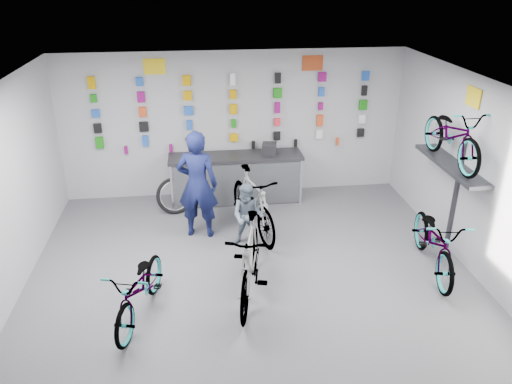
{
  "coord_description": "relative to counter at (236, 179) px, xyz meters",
  "views": [
    {
      "loc": [
        -0.74,
        -5.88,
        4.49
      ],
      "look_at": [
        0.15,
        1.4,
        1.15
      ],
      "focal_mm": 35.0,
      "sensor_mm": 36.0,
      "label": 1
    }
  ],
  "objects": [
    {
      "name": "floor",
      "position": [
        0.0,
        -3.54,
        -0.49
      ],
      "size": [
        8.0,
        8.0,
        0.0
      ],
      "primitive_type": "plane",
      "color": "#4F4F54",
      "rests_on": "ground"
    },
    {
      "name": "ceiling",
      "position": [
        0.0,
        -3.54,
        2.51
      ],
      "size": [
        8.0,
        8.0,
        0.0
      ],
      "primitive_type": "plane",
      "rotation": [
        3.14,
        0.0,
        0.0
      ],
      "color": "white",
      "rests_on": "wall_back"
    },
    {
      "name": "wall_back",
      "position": [
        0.0,
        0.46,
        1.01
      ],
      "size": [
        7.0,
        0.0,
        7.0
      ],
      "primitive_type": "plane",
      "rotation": [
        1.57,
        0.0,
        0.0
      ],
      "color": "#B1B1B4",
      "rests_on": "floor"
    },
    {
      "name": "wall_right",
      "position": [
        3.5,
        -3.54,
        1.01
      ],
      "size": [
        0.0,
        8.0,
        8.0
      ],
      "primitive_type": "plane",
      "rotation": [
        1.57,
        0.0,
        -1.57
      ],
      "color": "#B1B1B4",
      "rests_on": "floor"
    },
    {
      "name": "counter",
      "position": [
        0.0,
        0.0,
        0.0
      ],
      "size": [
        2.7,
        0.66,
        1.0
      ],
      "color": "black",
      "rests_on": "floor"
    },
    {
      "name": "merch_wall",
      "position": [
        -0.05,
        0.39,
        1.32
      ],
      "size": [
        5.56,
        0.08,
        1.57
      ],
      "color": "#188112",
      "rests_on": "wall_back"
    },
    {
      "name": "wall_bracket",
      "position": [
        3.33,
        -2.34,
        0.98
      ],
      "size": [
        0.39,
        1.9,
        2.0
      ],
      "color": "#333338",
      "rests_on": "wall_right"
    },
    {
      "name": "sign_left",
      "position": [
        -1.5,
        0.44,
        2.23
      ],
      "size": [
        0.42,
        0.02,
        0.3
      ],
      "primitive_type": "cube",
      "color": "yellow",
      "rests_on": "wall_back"
    },
    {
      "name": "sign_right",
      "position": [
        1.6,
        0.44,
        2.23
      ],
      "size": [
        0.42,
        0.02,
        0.3
      ],
      "primitive_type": "cube",
      "color": "#BB441C",
      "rests_on": "wall_back"
    },
    {
      "name": "sign_side",
      "position": [
        3.48,
        -2.34,
        2.16
      ],
      "size": [
        0.02,
        0.4,
        0.3
      ],
      "primitive_type": "cube",
      "color": "yellow",
      "rests_on": "wall_right"
    },
    {
      "name": "bike_left",
      "position": [
        -1.63,
        -3.62,
        -0.03
      ],
      "size": [
        1.03,
        1.85,
        0.92
      ],
      "primitive_type": "imported",
      "rotation": [
        0.0,
        0.0,
        -0.25
      ],
      "color": "gray",
      "rests_on": "floor"
    },
    {
      "name": "bike_center",
      "position": [
        -0.08,
        -3.31,
        0.12
      ],
      "size": [
        0.99,
        2.08,
        1.21
      ],
      "primitive_type": "imported",
      "rotation": [
        0.0,
        0.0,
        -0.22
      ],
      "color": "gray",
      "rests_on": "floor"
    },
    {
      "name": "bike_right",
      "position": [
        2.9,
        -2.96,
        0.03
      ],
      "size": [
        0.98,
        2.06,
        1.04
      ],
      "primitive_type": "imported",
      "rotation": [
        0.0,
        0.0,
        -0.15
      ],
      "color": "gray",
      "rests_on": "floor"
    },
    {
      "name": "bike_service",
      "position": [
        0.19,
        -1.4,
        0.11
      ],
      "size": [
        1.07,
        2.07,
        1.2
      ],
      "primitive_type": "imported",
      "rotation": [
        0.0,
        0.0,
        0.27
      ],
      "color": "gray",
      "rests_on": "floor"
    },
    {
      "name": "bike_wall",
      "position": [
        3.25,
        -2.34,
        1.57
      ],
      "size": [
        0.63,
        1.8,
        0.95
      ],
      "primitive_type": "imported",
      "color": "gray",
      "rests_on": "wall_bracket"
    },
    {
      "name": "clerk",
      "position": [
        -0.79,
        -1.36,
        0.5
      ],
      "size": [
        0.8,
        0.61,
        1.97
      ],
      "primitive_type": "imported",
      "rotation": [
        0.0,
        0.0,
        2.93
      ],
      "color": "#121744",
      "rests_on": "floor"
    },
    {
      "name": "customer",
      "position": [
        0.04,
        -1.88,
        0.1
      ],
      "size": [
        0.68,
        0.6,
        1.17
      ],
      "primitive_type": "imported",
      "rotation": [
        0.0,
        0.0,
        -0.32
      ],
      "color": "slate",
      "rests_on": "floor"
    },
    {
      "name": "spare_wheel",
      "position": [
        -1.25,
        -0.37,
        -0.14
      ],
      "size": [
        0.78,
        0.47,
        0.71
      ],
      "rotation": [
        0.0,
        0.0,
        0.22
      ],
      "color": "black",
      "rests_on": "floor"
    },
    {
      "name": "register",
      "position": [
        0.69,
        0.01,
        0.62
      ],
      "size": [
        0.34,
        0.35,
        0.22
      ],
      "primitive_type": "cube",
      "rotation": [
        0.0,
        0.0,
        -0.21
      ],
      "color": "black",
      "rests_on": "counter"
    }
  ]
}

